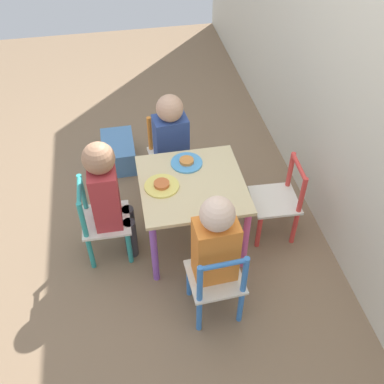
{
  "coord_description": "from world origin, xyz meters",
  "views": [
    {
      "loc": [
        1.73,
        -0.33,
        2.07
      ],
      "look_at": [
        0.0,
        0.0,
        0.39
      ],
      "focal_mm": 42.0,
      "sensor_mm": 36.0,
      "label": 1
    }
  ],
  "objects_px": {
    "chair_blue": "(216,282)",
    "child_front": "(108,192)",
    "storage_bin": "(119,152)",
    "kids_table": "(192,192)",
    "chair_red": "(278,201)",
    "chair_teal": "(102,221)",
    "child_left": "(172,139)",
    "plate_front": "(162,185)",
    "chair_orange": "(170,156)",
    "child_right": "(215,246)",
    "plate_left": "(187,162)"
  },
  "relations": [
    {
      "from": "child_left",
      "to": "child_front",
      "type": "bearing_deg",
      "value": -138.22
    },
    {
      "from": "chair_teal",
      "to": "storage_bin",
      "type": "bearing_deg",
      "value": -8.48
    },
    {
      "from": "child_left",
      "to": "plate_left",
      "type": "distance_m",
      "value": 0.28
    },
    {
      "from": "chair_red",
      "to": "child_front",
      "type": "xyz_separation_m",
      "value": [
        -0.03,
        -0.95,
        0.21
      ]
    },
    {
      "from": "chair_teal",
      "to": "chair_blue",
      "type": "height_order",
      "value": "same"
    },
    {
      "from": "chair_teal",
      "to": "chair_blue",
      "type": "relative_size",
      "value": 1.0
    },
    {
      "from": "chair_teal",
      "to": "chair_orange",
      "type": "bearing_deg",
      "value": -41.91
    },
    {
      "from": "chair_orange",
      "to": "chair_blue",
      "type": "distance_m",
      "value": 1.01
    },
    {
      "from": "chair_red",
      "to": "plate_left",
      "type": "relative_size",
      "value": 2.86
    },
    {
      "from": "child_left",
      "to": "plate_front",
      "type": "xyz_separation_m",
      "value": [
        0.44,
        -0.12,
        0.04
      ]
    },
    {
      "from": "chair_red",
      "to": "plate_left",
      "type": "height_order",
      "value": "chair_red"
    },
    {
      "from": "chair_blue",
      "to": "child_front",
      "type": "xyz_separation_m",
      "value": [
        -0.51,
        -0.47,
        0.21
      ]
    },
    {
      "from": "chair_teal",
      "to": "child_right",
      "type": "height_order",
      "value": "child_right"
    },
    {
      "from": "storage_bin",
      "to": "child_front",
      "type": "bearing_deg",
      "value": -4.89
    },
    {
      "from": "child_right",
      "to": "storage_bin",
      "type": "xyz_separation_m",
      "value": [
        -1.25,
        -0.4,
        -0.36
      ]
    },
    {
      "from": "chair_blue",
      "to": "plate_front",
      "type": "distance_m",
      "value": 0.58
    },
    {
      "from": "kids_table",
      "to": "child_left",
      "type": "distance_m",
      "value": 0.44
    },
    {
      "from": "plate_left",
      "to": "storage_bin",
      "type": "distance_m",
      "value": 0.83
    },
    {
      "from": "chair_red",
      "to": "child_right",
      "type": "xyz_separation_m",
      "value": [
        0.42,
        -0.48,
        0.2
      ]
    },
    {
      "from": "kids_table",
      "to": "plate_front",
      "type": "relative_size",
      "value": 3.04
    },
    {
      "from": "chair_orange",
      "to": "storage_bin",
      "type": "height_order",
      "value": "chair_orange"
    },
    {
      "from": "chair_red",
      "to": "child_front",
      "type": "distance_m",
      "value": 0.97
    },
    {
      "from": "chair_teal",
      "to": "kids_table",
      "type": "bearing_deg",
      "value": -90.0
    },
    {
      "from": "chair_red",
      "to": "chair_orange",
      "type": "bearing_deg",
      "value": -130.86
    },
    {
      "from": "kids_table",
      "to": "child_front",
      "type": "height_order",
      "value": "child_front"
    },
    {
      "from": "chair_orange",
      "to": "chair_red",
      "type": "bearing_deg",
      "value": -49.14
    },
    {
      "from": "child_right",
      "to": "storage_bin",
      "type": "bearing_deg",
      "value": -75.26
    },
    {
      "from": "chair_teal",
      "to": "plate_front",
      "type": "distance_m",
      "value": 0.4
    },
    {
      "from": "chair_orange",
      "to": "child_front",
      "type": "height_order",
      "value": "child_front"
    },
    {
      "from": "kids_table",
      "to": "plate_left",
      "type": "height_order",
      "value": "plate_left"
    },
    {
      "from": "chair_orange",
      "to": "child_front",
      "type": "bearing_deg",
      "value": -134.1
    },
    {
      "from": "chair_red",
      "to": "kids_table",
      "type": "bearing_deg",
      "value": -90.0
    },
    {
      "from": "chair_teal",
      "to": "chair_blue",
      "type": "distance_m",
      "value": 0.73
    },
    {
      "from": "chair_orange",
      "to": "child_front",
      "type": "xyz_separation_m",
      "value": [
        0.5,
        -0.39,
        0.21
      ]
    },
    {
      "from": "child_front",
      "to": "plate_front",
      "type": "height_order",
      "value": "child_front"
    },
    {
      "from": "chair_teal",
      "to": "chair_blue",
      "type": "bearing_deg",
      "value": -133.23
    },
    {
      "from": "chair_orange",
      "to": "plate_left",
      "type": "height_order",
      "value": "chair_orange"
    },
    {
      "from": "chair_blue",
      "to": "child_right",
      "type": "distance_m",
      "value": 0.21
    },
    {
      "from": "child_front",
      "to": "storage_bin",
      "type": "bearing_deg",
      "value": -4.31
    },
    {
      "from": "plate_left",
      "to": "chair_orange",
      "type": "bearing_deg",
      "value": -171.77
    },
    {
      "from": "chair_orange",
      "to": "child_right",
      "type": "relative_size",
      "value": 0.66
    },
    {
      "from": "storage_bin",
      "to": "chair_red",
      "type": "bearing_deg",
      "value": 46.63
    },
    {
      "from": "kids_table",
      "to": "chair_teal",
      "type": "relative_size",
      "value": 1.1
    },
    {
      "from": "child_front",
      "to": "plate_front",
      "type": "distance_m",
      "value": 0.28
    },
    {
      "from": "chair_orange",
      "to": "chair_red",
      "type": "relative_size",
      "value": 1.0
    },
    {
      "from": "chair_teal",
      "to": "chair_red",
      "type": "bearing_deg",
      "value": -91.05
    },
    {
      "from": "kids_table",
      "to": "child_right",
      "type": "xyz_separation_m",
      "value": [
        0.44,
        0.02,
        0.07
      ]
    },
    {
      "from": "child_right",
      "to": "plate_front",
      "type": "bearing_deg",
      "value": -70.27
    },
    {
      "from": "chair_orange",
      "to": "plate_front",
      "type": "distance_m",
      "value": 0.56
    },
    {
      "from": "kids_table",
      "to": "chair_red",
      "type": "distance_m",
      "value": 0.52
    }
  ]
}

